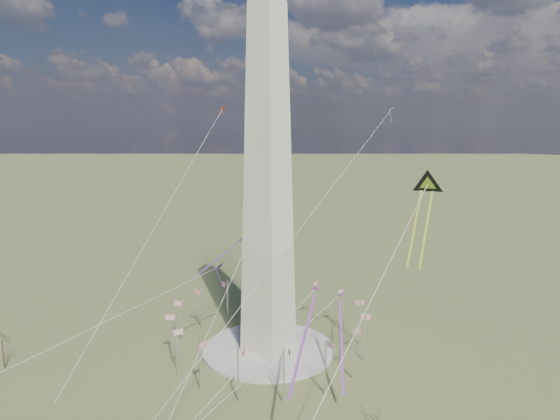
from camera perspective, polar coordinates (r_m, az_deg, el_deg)
The scene contains 12 objects.
ground at distance 142.38m, azimuth -1.31°, elevation -15.76°, with size 2000.00×2000.00×0.00m, color #49552A.
plaza at distance 142.20m, azimuth -1.31°, elevation -15.62°, with size 36.00×36.00×0.80m, color beige.
washington_monument at distance 129.02m, azimuth -1.39°, elevation 3.80°, with size 15.56×15.56×100.00m.
flagpole_ring at distance 139.38m, azimuth -1.32°, elevation -13.07°, with size 54.40×54.40×13.00m.
tree_far at distance 148.02m, azimuth -29.22°, elevation -12.72°, with size 6.32×6.32×11.06m.
kite_delta_black at distance 111.85m, azimuth 16.44°, elevation 2.33°, with size 9.91×21.05×17.14m.
kite_diamond_purple at distance 153.62m, azimuth -6.93°, elevation -6.77°, with size 1.68×2.94×9.26m.
kite_streamer_left at distance 106.00m, azimuth 3.11°, elevation -12.90°, with size 8.67×21.35×15.25m.
kite_streamer_mid at distance 134.71m, azimuth -5.37°, elevation -4.04°, with size 8.81×18.02×13.18m.
kite_streamer_right at distance 124.74m, azimuth 6.97°, elevation -13.09°, with size 13.35×20.14×15.76m.
kite_small_red at distance 178.59m, azimuth -6.57°, elevation 11.31°, with size 1.36×2.17×4.87m.
kite_small_white at distance 167.21m, azimuth 12.55°, elevation 10.93°, with size 1.40×1.75×4.58m.
Camera 1 is at (78.41, -101.52, 61.78)m, focal length 32.00 mm.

